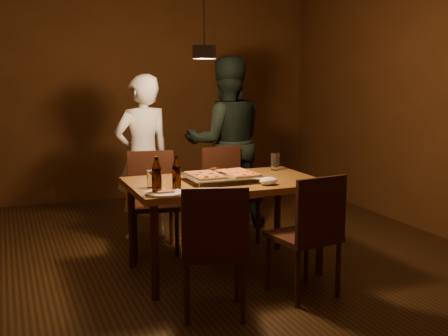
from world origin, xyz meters
name	(u,v)px	position (x,y,z in m)	size (l,w,h in m)	color
room_shell	(204,98)	(0.00, 0.00, 1.40)	(6.00, 6.00, 6.00)	#3C2410
dining_table	(224,189)	(0.15, -0.03, 0.68)	(1.50, 0.90, 0.75)	brown
chair_far_left	(152,192)	(-0.24, 0.74, 0.54)	(0.48, 0.48, 0.49)	#38190F
chair_far_right	(227,185)	(0.50, 0.78, 0.54)	(0.48, 0.48, 0.49)	#38190F
chair_near_left	(214,239)	(-0.24, -0.85, 0.54)	(0.52, 0.52, 0.49)	#38190F
chair_near_right	(311,225)	(0.51, -0.78, 0.54)	(0.48, 0.48, 0.49)	#38190F
pizza_tray	(221,178)	(0.12, -0.04, 0.77)	(0.55, 0.45, 0.05)	silver
pizza_meat	(205,175)	(-0.01, -0.04, 0.81)	(0.23, 0.36, 0.02)	maroon
pizza_cheese	(238,173)	(0.26, -0.04, 0.81)	(0.24, 0.38, 0.02)	gold
spatula	(220,173)	(0.11, -0.04, 0.81)	(0.09, 0.24, 0.04)	silver
beer_bottle_a	(157,175)	(-0.48, -0.33, 0.88)	(0.07, 0.07, 0.27)	black
beer_bottle_b	(176,173)	(-0.31, -0.24, 0.87)	(0.07, 0.07, 0.25)	black
water_glass_left	(152,179)	(-0.45, -0.09, 0.81)	(0.08, 0.08, 0.13)	silver
water_glass_right	(275,162)	(0.75, 0.26, 0.83)	(0.07, 0.07, 0.15)	silver
plate_slice	(165,193)	(-0.43, -0.36, 0.76)	(0.27, 0.27, 0.03)	white
napkin	(269,181)	(0.40, -0.33, 0.78)	(0.14, 0.11, 0.06)	white
diner_white	(143,158)	(-0.23, 1.14, 0.79)	(0.58, 0.38, 1.59)	white
diner_dark	(226,143)	(0.68, 1.26, 0.88)	(0.86, 0.67, 1.77)	black
pendant_lamp	(204,51)	(0.00, 0.00, 1.76)	(0.18, 0.18, 1.10)	black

